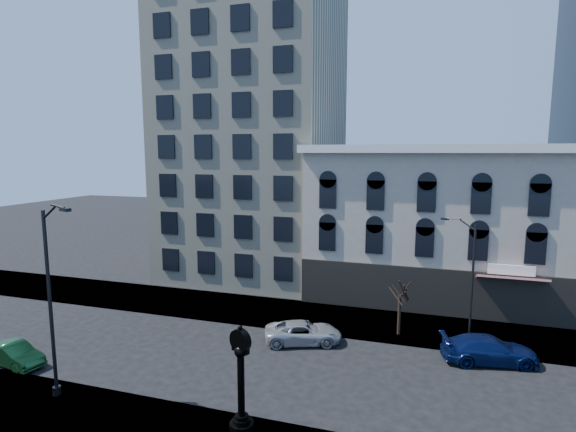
% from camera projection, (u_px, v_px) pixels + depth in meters
% --- Properties ---
extents(ground, '(160.00, 160.00, 0.00)m').
position_uv_depth(ground, '(234.00, 360.00, 25.98)').
color(ground, black).
rests_on(ground, ground).
extents(sidewalk_far, '(160.00, 6.00, 0.12)m').
position_uv_depth(sidewalk_far, '(279.00, 313.00, 33.52)').
color(sidewalk_far, gray).
rests_on(sidewalk_far, ground).
extents(cream_tower, '(15.90, 15.40, 42.50)m').
position_uv_depth(cream_tower, '(254.00, 74.00, 42.88)').
color(cream_tower, beige).
rests_on(cream_tower, ground).
extents(victorian_row, '(22.60, 11.19, 12.50)m').
position_uv_depth(victorian_row, '(449.00, 226.00, 36.57)').
color(victorian_row, '#B7AA97').
rests_on(victorian_row, ground).
extents(street_clock, '(1.06, 1.06, 4.68)m').
position_uv_depth(street_clock, '(241.00, 383.00, 19.09)').
color(street_clock, black).
rests_on(street_clock, sidewalk_near).
extents(street_lamp_near, '(2.45, 0.97, 9.71)m').
position_uv_depth(street_lamp_near, '(54.00, 251.00, 20.67)').
color(street_lamp_near, black).
rests_on(street_lamp_near, sidewalk_near).
extents(street_lamp_far, '(1.94, 1.01, 7.97)m').
position_uv_depth(street_lamp_far, '(465.00, 248.00, 27.62)').
color(street_lamp_far, black).
rests_on(street_lamp_far, sidewalk_far).
extents(bare_tree_far, '(2.50, 2.50, 4.28)m').
position_uv_depth(bare_tree_far, '(400.00, 286.00, 29.01)').
color(bare_tree_far, black).
rests_on(bare_tree_far, sidewalk_far).
extents(car_near_b, '(4.08, 2.05, 1.28)m').
position_uv_depth(car_near_b, '(14.00, 354.00, 25.33)').
color(car_near_b, '#143F1E').
rests_on(car_near_b, ground).
extents(car_far_a, '(5.31, 3.75, 1.34)m').
position_uv_depth(car_far_a, '(303.00, 332.00, 28.33)').
color(car_far_a, '#A5A8AD').
rests_on(car_far_a, ground).
extents(car_far_b, '(5.63, 3.19, 1.54)m').
position_uv_depth(car_far_b, '(489.00, 350.00, 25.64)').
color(car_far_b, '#0C194C').
rests_on(car_far_b, ground).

